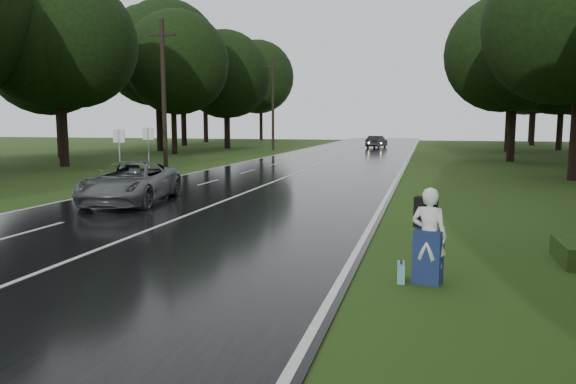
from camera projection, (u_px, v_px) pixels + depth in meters
name	position (u px, v px, depth m)	size (l,w,h in m)	color
ground	(83.00, 257.00, 11.73)	(160.00, 160.00, 0.00)	#264113
road	(297.00, 173.00, 30.92)	(12.00, 140.00, 0.04)	black
lane_center	(297.00, 173.00, 30.91)	(0.12, 140.00, 0.01)	silver
grey_car	(130.00, 182.00, 19.40)	(2.45, 5.32, 1.48)	#525557
far_car	(377.00, 142.00, 61.24)	(1.44, 4.14, 1.36)	black
hitchhiker	(428.00, 239.00, 9.76)	(0.74, 0.70, 1.79)	silver
suitcase	(401.00, 272.00, 9.97)	(0.14, 0.47, 0.34)	teal
utility_pole_mid	(166.00, 170.00, 33.28)	(1.80, 0.28, 9.12)	black
utility_pole_far	(273.00, 150.00, 56.27)	(1.80, 0.28, 9.61)	black
road_sign_a	(121.00, 183.00, 26.07)	(0.63, 0.10, 2.60)	white
road_sign_b	(149.00, 177.00, 28.74)	(0.64, 0.10, 2.66)	white
tree_left_d	(65.00, 166.00, 35.83)	(9.33, 9.33, 14.59)	black
tree_left_e	(175.00, 154.00, 49.45)	(9.24, 9.24, 14.44)	black
tree_left_f	(227.00, 148.00, 60.22)	(8.79, 8.79, 13.74)	black
tree_right_d	(574.00, 180.00, 27.30)	(9.04, 9.04, 14.12)	black
tree_right_e	(510.00, 161.00, 40.24)	(9.00, 9.00, 14.06)	black
tree_right_f	(507.00, 151.00, 53.92)	(10.68, 10.68, 16.68)	black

